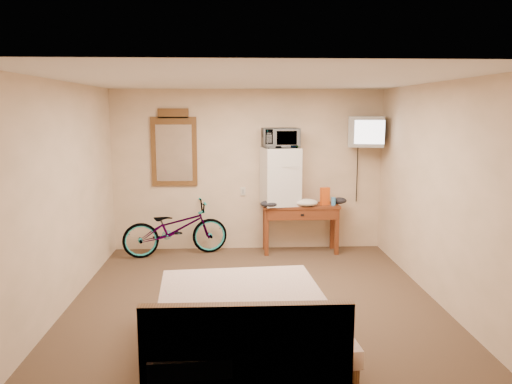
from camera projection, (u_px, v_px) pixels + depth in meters
room at (254, 195)px, 5.52m from camera, size 4.60×4.64×2.50m
desk at (301, 214)px, 7.64m from camera, size 1.17×0.46×0.75m
mini_fridge at (280, 176)px, 7.58m from camera, size 0.61×0.60×0.87m
microwave at (281, 138)px, 7.49m from camera, size 0.57×0.43×0.29m
snack_bag at (325, 196)px, 7.63m from camera, size 0.15×0.11×0.26m
blue_cup at (333, 201)px, 7.58m from camera, size 0.07×0.07×0.12m
cloth_cream at (306, 203)px, 7.51m from camera, size 0.35×0.27×0.11m
cloth_dark_a at (269, 204)px, 7.43m from camera, size 0.27×0.21×0.10m
cloth_dark_b at (339, 201)px, 7.69m from camera, size 0.22×0.18×0.10m
crt_television at (366, 132)px, 7.50m from camera, size 0.60×0.64×0.45m
wall_mirror at (174, 149)px, 7.65m from camera, size 0.70×0.04×1.18m
bicycle at (176, 228)px, 7.53m from camera, size 1.66×0.92×0.83m
bed at (244, 331)px, 4.32m from camera, size 1.64×2.09×0.90m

